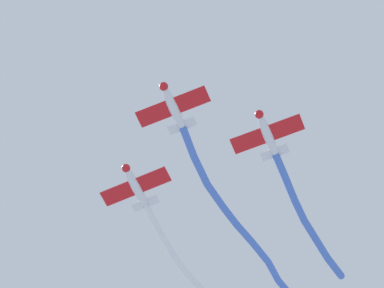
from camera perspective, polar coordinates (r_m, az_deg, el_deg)
airplane_lead at (r=80.97m, az=-1.25°, el=2.47°), size 7.08×5.48×1.77m
smoke_trail_lead at (r=87.92m, az=3.00°, el=-5.11°), size 7.65×23.54×3.63m
airplane_left_wing at (r=82.37m, az=4.95°, el=0.66°), size 7.07×5.47×1.77m
smoke_trail_left_wing at (r=85.66m, az=7.49°, el=-4.88°), size 4.86×13.98×3.07m
airplane_right_wing at (r=85.02m, az=-3.70°, el=-2.78°), size 7.11×5.48×1.77m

